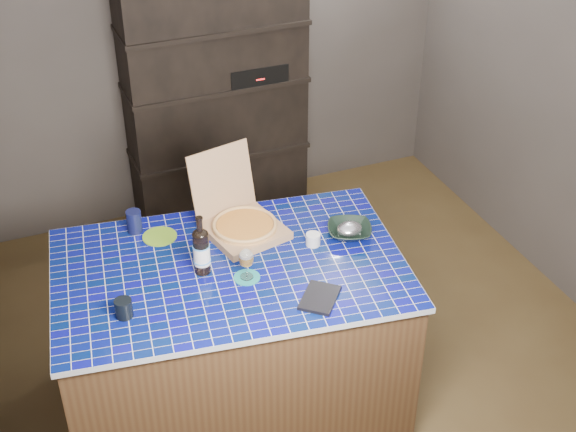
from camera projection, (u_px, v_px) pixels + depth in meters
name	position (u px, v px, depth m)	size (l,w,h in m)	color
room	(305.00, 160.00, 4.08)	(3.50, 3.50, 3.50)	brown
shelving_unit	(216.00, 101.00, 5.45)	(1.20, 0.41, 1.80)	black
kitchen_island	(233.00, 338.00, 4.12)	(1.82, 1.29, 0.93)	#462F1B
pizza_box	(242.00, 223.00, 4.08)	(0.44, 0.50, 0.39)	#94724C
mead_bottle	(201.00, 251.00, 3.77)	(0.08, 0.08, 0.31)	black
teal_trivet	(247.00, 277.00, 3.79)	(0.13, 0.13, 0.01)	#177873
wine_glass	(246.00, 259.00, 3.73)	(0.07, 0.07, 0.16)	white
tumbler	(124.00, 308.00, 3.54)	(0.08, 0.08, 0.09)	black
dvd_case	(320.00, 298.00, 3.66)	(0.15, 0.21, 0.02)	black
bowl	(349.00, 231.00, 4.07)	(0.22, 0.22, 0.06)	black
foil_contents	(350.00, 229.00, 4.07)	(0.13, 0.11, 0.06)	silver
white_jar	(313.00, 239.00, 4.00)	(0.07, 0.07, 0.06)	silver
navy_cup	(134.00, 221.00, 4.08)	(0.08, 0.08, 0.12)	black
green_trivet	(160.00, 236.00, 4.07)	(0.18, 0.18, 0.01)	#699920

